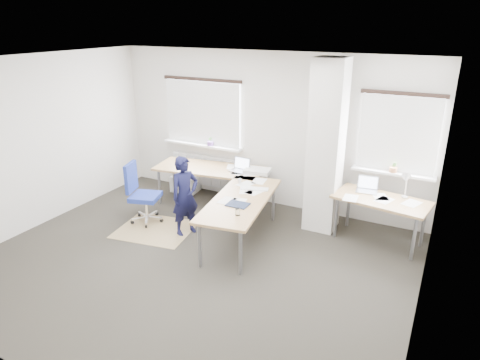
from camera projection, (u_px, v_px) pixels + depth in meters
The scene contains 8 objects.
ground at pixel (193, 262), 6.20m from camera, with size 6.00×6.00×0.00m, color #2A2722.
room_shell at pixel (217, 139), 5.88m from camera, with size 6.04×5.04×2.82m.
floor_mat at pixel (155, 229), 7.14m from camera, with size 1.21×1.02×0.01m, color #9A8054.
white_crate at pixel (185, 183), 8.72m from camera, with size 0.53×0.37×0.32m, color white.
desk_main at pixel (226, 184), 7.21m from camera, with size 2.77×2.63×0.96m.
desk_side at pixel (381, 201), 6.54m from camera, with size 1.49×0.91×1.22m.
task_chair at pixel (144, 206), 7.34m from camera, with size 0.59×0.58×1.05m.
person at pixel (185, 196), 6.82m from camera, with size 0.48×0.31×1.30m, color black.
Camera 1 is at (3.06, -4.48, 3.29)m, focal length 32.00 mm.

